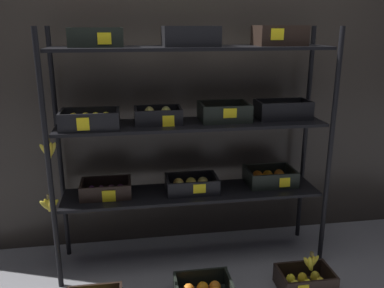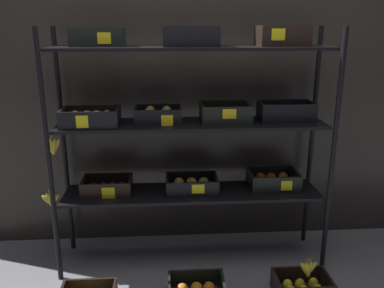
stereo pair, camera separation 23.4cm
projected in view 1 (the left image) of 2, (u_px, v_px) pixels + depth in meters
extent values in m
plane|color=gray|center=(192.00, 257.00, 2.92)|extent=(10.00, 10.00, 0.00)
cube|color=#2D2823|center=(184.00, 90.00, 2.96)|extent=(4.16, 0.12, 2.30)
cylinder|color=black|center=(49.00, 168.00, 2.37)|extent=(0.03, 0.03, 1.61)
cylinder|color=black|center=(330.00, 154.00, 2.64)|extent=(0.03, 0.03, 1.61)
cylinder|color=black|center=(59.00, 149.00, 2.74)|extent=(0.03, 0.03, 1.61)
cylinder|color=black|center=(305.00, 138.00, 3.00)|extent=(0.03, 0.03, 1.61)
cube|color=black|center=(192.00, 193.00, 2.77)|extent=(1.73, 0.35, 0.02)
cube|color=black|center=(192.00, 124.00, 2.64)|extent=(1.73, 0.35, 0.02)
cube|color=black|center=(192.00, 48.00, 2.50)|extent=(1.73, 0.35, 0.02)
cube|color=black|center=(106.00, 194.00, 2.70)|extent=(0.33, 0.22, 0.01)
cube|color=black|center=(105.00, 193.00, 2.60)|extent=(0.33, 0.02, 0.09)
cube|color=black|center=(107.00, 182.00, 2.79)|extent=(0.33, 0.02, 0.09)
cube|color=black|center=(82.00, 189.00, 2.67)|extent=(0.02, 0.19, 0.09)
cube|color=black|center=(130.00, 186.00, 2.71)|extent=(0.02, 0.19, 0.09)
sphere|color=#5B255D|center=(92.00, 193.00, 2.65)|extent=(0.05, 0.05, 0.05)
sphere|color=#6B1C48|center=(101.00, 192.00, 2.66)|extent=(0.05, 0.05, 0.05)
sphere|color=#642845|center=(110.00, 192.00, 2.67)|extent=(0.05, 0.05, 0.05)
sphere|color=#581856|center=(121.00, 191.00, 2.68)|extent=(0.05, 0.05, 0.05)
sphere|color=#58205D|center=(92.00, 189.00, 2.71)|extent=(0.05, 0.05, 0.05)
sphere|color=#56264D|center=(101.00, 189.00, 2.72)|extent=(0.05, 0.05, 0.05)
sphere|color=#552B45|center=(111.00, 188.00, 2.73)|extent=(0.05, 0.05, 0.05)
sphere|color=#55244A|center=(120.00, 187.00, 2.74)|extent=(0.05, 0.05, 0.05)
cube|color=yellow|center=(109.00, 196.00, 2.59)|extent=(0.08, 0.01, 0.08)
cube|color=black|center=(192.00, 190.00, 2.78)|extent=(0.35, 0.23, 0.01)
cube|color=black|center=(194.00, 189.00, 2.67)|extent=(0.35, 0.02, 0.09)
cube|color=black|center=(189.00, 177.00, 2.87)|extent=(0.35, 0.02, 0.09)
cube|color=black|center=(167.00, 184.00, 2.74)|extent=(0.02, 0.19, 0.09)
cube|color=black|center=(216.00, 182.00, 2.79)|extent=(0.02, 0.19, 0.09)
sphere|color=#DDC052|center=(180.00, 186.00, 2.73)|extent=(0.07, 0.07, 0.07)
sphere|color=gold|center=(193.00, 186.00, 2.74)|extent=(0.07, 0.07, 0.07)
sphere|color=gold|center=(205.00, 185.00, 2.75)|extent=(0.07, 0.07, 0.07)
sphere|color=gold|center=(178.00, 183.00, 2.79)|extent=(0.07, 0.07, 0.07)
sphere|color=gold|center=(190.00, 182.00, 2.80)|extent=(0.07, 0.07, 0.07)
sphere|color=#D0BB58|center=(203.00, 182.00, 2.81)|extent=(0.07, 0.07, 0.07)
cube|color=yellow|center=(200.00, 189.00, 2.66)|extent=(0.08, 0.00, 0.06)
cube|color=black|center=(270.00, 183.00, 2.91)|extent=(0.34, 0.25, 0.01)
cube|color=black|center=(276.00, 181.00, 2.78)|extent=(0.34, 0.02, 0.10)
cube|color=black|center=(265.00, 170.00, 3.00)|extent=(0.34, 0.02, 0.10)
cube|color=black|center=(248.00, 177.00, 2.87)|extent=(0.02, 0.22, 0.10)
cube|color=black|center=(292.00, 174.00, 2.92)|extent=(0.02, 0.22, 0.10)
sphere|color=orange|center=(261.00, 180.00, 2.85)|extent=(0.07, 0.07, 0.07)
sphere|color=orange|center=(271.00, 179.00, 2.86)|extent=(0.07, 0.07, 0.07)
sphere|color=orange|center=(283.00, 178.00, 2.87)|extent=(0.07, 0.07, 0.07)
sphere|color=orange|center=(258.00, 176.00, 2.92)|extent=(0.07, 0.07, 0.07)
sphere|color=orange|center=(268.00, 175.00, 2.93)|extent=(0.07, 0.07, 0.07)
sphere|color=orange|center=(279.00, 174.00, 2.95)|extent=(0.07, 0.07, 0.07)
cube|color=yellow|center=(285.00, 182.00, 2.78)|extent=(0.08, 0.01, 0.07)
cube|color=black|center=(91.00, 127.00, 2.50)|extent=(0.36, 0.23, 0.01)
cube|color=black|center=(88.00, 122.00, 2.38)|extent=(0.36, 0.02, 0.10)
cube|color=black|center=(91.00, 114.00, 2.59)|extent=(0.36, 0.02, 0.10)
cube|color=black|center=(61.00, 119.00, 2.46)|extent=(0.02, 0.20, 0.10)
cube|color=black|center=(118.00, 117.00, 2.51)|extent=(0.02, 0.20, 0.10)
ellipsoid|color=yellow|center=(72.00, 122.00, 2.43)|extent=(0.06, 0.06, 0.08)
ellipsoid|color=yellow|center=(84.00, 121.00, 2.45)|extent=(0.06, 0.06, 0.08)
ellipsoid|color=yellow|center=(96.00, 121.00, 2.46)|extent=(0.06, 0.06, 0.08)
ellipsoid|color=yellow|center=(106.00, 120.00, 2.47)|extent=(0.06, 0.06, 0.08)
ellipsoid|color=yellow|center=(73.00, 119.00, 2.50)|extent=(0.06, 0.06, 0.08)
ellipsoid|color=yellow|center=(86.00, 119.00, 2.52)|extent=(0.06, 0.06, 0.08)
ellipsoid|color=yellow|center=(96.00, 118.00, 2.53)|extent=(0.06, 0.06, 0.08)
ellipsoid|color=yellow|center=(106.00, 118.00, 2.54)|extent=(0.06, 0.06, 0.08)
cube|color=yellow|center=(83.00, 124.00, 2.37)|extent=(0.07, 0.01, 0.08)
cube|color=black|center=(158.00, 122.00, 2.63)|extent=(0.30, 0.22, 0.01)
cube|color=black|center=(159.00, 118.00, 2.52)|extent=(0.30, 0.02, 0.09)
cube|color=black|center=(157.00, 111.00, 2.71)|extent=(0.30, 0.02, 0.09)
cube|color=black|center=(136.00, 115.00, 2.59)|extent=(0.02, 0.18, 0.09)
cube|color=black|center=(180.00, 114.00, 2.63)|extent=(0.02, 0.18, 0.09)
ellipsoid|color=#BDAF4D|center=(150.00, 115.00, 2.58)|extent=(0.07, 0.07, 0.09)
ellipsoid|color=#BCBE4B|center=(166.00, 115.00, 2.59)|extent=(0.07, 0.07, 0.09)
ellipsoid|color=tan|center=(149.00, 113.00, 2.63)|extent=(0.07, 0.07, 0.09)
ellipsoid|color=tan|center=(166.00, 113.00, 2.64)|extent=(0.07, 0.07, 0.09)
cube|color=yellow|center=(168.00, 121.00, 2.52)|extent=(0.07, 0.01, 0.07)
cube|color=black|center=(224.00, 119.00, 2.70)|extent=(0.32, 0.26, 0.01)
cube|color=black|center=(228.00, 114.00, 2.57)|extent=(0.32, 0.02, 0.10)
cube|color=black|center=(220.00, 107.00, 2.80)|extent=(0.32, 0.02, 0.10)
cube|color=black|center=(201.00, 111.00, 2.66)|extent=(0.02, 0.23, 0.10)
cube|color=black|center=(246.00, 110.00, 2.71)|extent=(0.02, 0.23, 0.10)
sphere|color=orange|center=(214.00, 116.00, 2.64)|extent=(0.06, 0.06, 0.06)
sphere|color=orange|center=(225.00, 115.00, 2.65)|extent=(0.06, 0.06, 0.06)
sphere|color=orange|center=(236.00, 115.00, 2.67)|extent=(0.06, 0.06, 0.06)
sphere|color=orange|center=(211.00, 113.00, 2.72)|extent=(0.06, 0.06, 0.06)
sphere|color=orange|center=(223.00, 113.00, 2.73)|extent=(0.06, 0.06, 0.06)
sphere|color=orange|center=(234.00, 112.00, 2.74)|extent=(0.06, 0.06, 0.06)
cube|color=yellow|center=(230.00, 113.00, 2.56)|extent=(0.09, 0.01, 0.06)
cube|color=black|center=(282.00, 117.00, 2.76)|extent=(0.36, 0.20, 0.01)
cube|color=black|center=(288.00, 111.00, 2.65)|extent=(0.36, 0.02, 0.11)
cube|color=black|center=(278.00, 106.00, 2.83)|extent=(0.36, 0.02, 0.11)
cube|color=black|center=(258.00, 109.00, 2.72)|extent=(0.02, 0.17, 0.11)
cube|color=black|center=(307.00, 108.00, 2.77)|extent=(0.02, 0.17, 0.11)
ellipsoid|color=brown|center=(270.00, 113.00, 2.71)|extent=(0.05, 0.05, 0.07)
ellipsoid|color=brown|center=(279.00, 113.00, 2.71)|extent=(0.05, 0.05, 0.07)
ellipsoid|color=brown|center=(290.00, 112.00, 2.72)|extent=(0.05, 0.05, 0.07)
ellipsoid|color=brown|center=(298.00, 112.00, 2.74)|extent=(0.05, 0.05, 0.07)
ellipsoid|color=brown|center=(266.00, 111.00, 2.76)|extent=(0.05, 0.05, 0.07)
ellipsoid|color=brown|center=(276.00, 111.00, 2.77)|extent=(0.05, 0.05, 0.07)
ellipsoid|color=brown|center=(285.00, 110.00, 2.78)|extent=(0.05, 0.05, 0.07)
ellipsoid|color=brown|center=(295.00, 110.00, 2.79)|extent=(0.05, 0.05, 0.07)
cube|color=black|center=(97.00, 46.00, 2.45)|extent=(0.32, 0.22, 0.01)
cube|color=black|center=(95.00, 36.00, 2.34)|extent=(0.32, 0.02, 0.10)
cube|color=black|center=(97.00, 36.00, 2.53)|extent=(0.32, 0.02, 0.10)
cube|color=black|center=(70.00, 36.00, 2.41)|extent=(0.02, 0.19, 0.10)
cube|color=black|center=(122.00, 36.00, 2.46)|extent=(0.02, 0.19, 0.10)
sphere|color=red|center=(86.00, 39.00, 2.40)|extent=(0.07, 0.07, 0.07)
sphere|color=red|center=(106.00, 39.00, 2.43)|extent=(0.07, 0.07, 0.07)
sphere|color=red|center=(88.00, 38.00, 2.46)|extent=(0.07, 0.07, 0.07)
sphere|color=red|center=(106.00, 38.00, 2.48)|extent=(0.07, 0.07, 0.07)
cube|color=yellow|center=(104.00, 39.00, 2.34)|extent=(0.08, 0.00, 0.07)
cube|color=black|center=(190.00, 45.00, 2.50)|extent=(0.34, 0.26, 0.01)
cube|color=black|center=(194.00, 36.00, 2.37)|extent=(0.34, 0.02, 0.11)
cube|color=black|center=(188.00, 35.00, 2.60)|extent=(0.34, 0.02, 0.11)
cube|color=black|center=(164.00, 35.00, 2.46)|extent=(0.02, 0.22, 0.11)
cube|color=black|center=(216.00, 35.00, 2.51)|extent=(0.02, 0.22, 0.11)
sphere|color=#8BC035|center=(178.00, 39.00, 2.44)|extent=(0.07, 0.07, 0.07)
sphere|color=#94BA3C|center=(192.00, 38.00, 2.45)|extent=(0.07, 0.07, 0.07)
sphere|color=#82C639|center=(204.00, 38.00, 2.47)|extent=(0.07, 0.07, 0.07)
sphere|color=#8DB83C|center=(177.00, 38.00, 2.51)|extent=(0.07, 0.07, 0.07)
sphere|color=#82C134|center=(190.00, 38.00, 2.53)|extent=(0.07, 0.07, 0.07)
sphere|color=#98B837|center=(202.00, 38.00, 2.53)|extent=(0.07, 0.07, 0.07)
cube|color=black|center=(279.00, 44.00, 2.60)|extent=(0.31, 0.24, 0.01)
cube|color=black|center=(286.00, 35.00, 2.47)|extent=(0.31, 0.02, 0.11)
cube|color=black|center=(273.00, 34.00, 2.69)|extent=(0.31, 0.02, 0.11)
cube|color=black|center=(257.00, 35.00, 2.56)|extent=(0.02, 0.21, 0.11)
cube|color=black|center=(301.00, 34.00, 2.60)|extent=(0.02, 0.21, 0.11)
sphere|color=#6A2D5C|center=(269.00, 40.00, 2.52)|extent=(0.05, 0.05, 0.05)
sphere|color=#5A2C4D|center=(277.00, 40.00, 2.53)|extent=(0.05, 0.05, 0.05)
sphere|color=#5C2E53|center=(287.00, 40.00, 2.54)|extent=(0.05, 0.05, 0.05)
sphere|color=#582057|center=(294.00, 40.00, 2.55)|extent=(0.05, 0.05, 0.05)
sphere|color=#682D54|center=(267.00, 40.00, 2.57)|extent=(0.05, 0.05, 0.05)
sphere|color=#5E2F56|center=(274.00, 40.00, 2.58)|extent=(0.05, 0.05, 0.05)
sphere|color=#672C48|center=(283.00, 40.00, 2.59)|extent=(0.05, 0.05, 0.05)
sphere|color=#651C50|center=(291.00, 40.00, 2.60)|extent=(0.05, 0.05, 0.05)
sphere|color=#6A2B5B|center=(263.00, 39.00, 2.63)|extent=(0.05, 0.05, 0.05)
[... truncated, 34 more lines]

